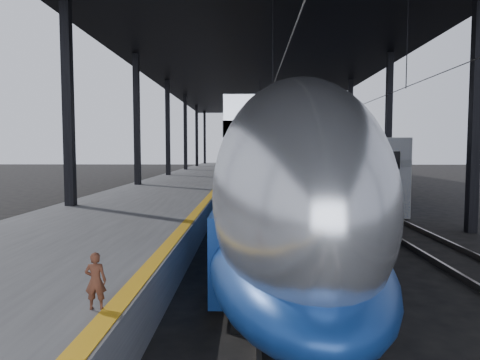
{
  "coord_description": "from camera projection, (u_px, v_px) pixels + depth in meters",
  "views": [
    {
      "loc": [
        1.13,
        -11.34,
        3.16
      ],
      "look_at": [
        0.78,
        4.98,
        2.0
      ],
      "focal_mm": 32.0,
      "sensor_mm": 36.0,
      "label": 1
    }
  ],
  "objects": [
    {
      "name": "ground",
      "position": [
        207.0,
        267.0,
        11.56
      ],
      "size": [
        160.0,
        160.0,
        0.0
      ],
      "primitive_type": "plane",
      "color": "black",
      "rests_on": "ground"
    },
    {
      "name": "platform",
      "position": [
        187.0,
        186.0,
        31.54
      ],
      "size": [
        6.0,
        80.0,
        1.0
      ],
      "primitive_type": "cube",
      "color": "#4C4C4F",
      "rests_on": "ground"
    },
    {
      "name": "yellow_strip",
      "position": [
        224.0,
        179.0,
        31.44
      ],
      "size": [
        0.3,
        80.0,
        0.01
      ],
      "primitive_type": "cube",
      "color": "gold",
      "rests_on": "platform"
    },
    {
      "name": "rails",
      "position": [
        295.0,
        192.0,
        31.4
      ],
      "size": [
        6.52,
        80.0,
        0.16
      ],
      "color": "slate",
      "rests_on": "ground"
    },
    {
      "name": "canopy",
      "position": [
        260.0,
        67.0,
        30.81
      ],
      "size": [
        18.0,
        75.0,
        9.47
      ],
      "color": "black",
      "rests_on": "ground"
    },
    {
      "name": "tgv_train",
      "position": [
        260.0,
        162.0,
        35.83
      ],
      "size": [
        3.23,
        65.2,
        4.62
      ],
      "color": "#B5B8BD",
      "rests_on": "ground"
    },
    {
      "name": "second_train",
      "position": [
        304.0,
        162.0,
        46.22
      ],
      "size": [
        2.69,
        56.05,
        3.7
      ],
      "color": "navy",
      "rests_on": "ground"
    },
    {
      "name": "child",
      "position": [
        96.0,
        281.0,
        5.77
      ],
      "size": [
        0.3,
        0.21,
        0.79
      ],
      "primitive_type": "imported",
      "rotation": [
        0.0,
        0.0,
        3.22
      ],
      "color": "#50291A",
      "rests_on": "platform"
    }
  ]
}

